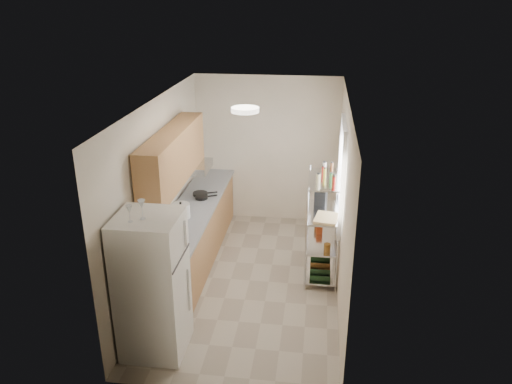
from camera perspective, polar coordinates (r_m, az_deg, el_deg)
room at (r=6.73m, az=-0.78°, el=-0.65°), size 2.52×4.42×2.62m
counter_run at (r=7.65m, az=-7.13°, el=-4.91°), size 0.63×3.51×0.90m
upper_cabinets at (r=6.87m, az=-9.45°, el=4.04°), size 0.33×2.20×0.72m
range_hood at (r=7.72m, az=-7.21°, el=2.89°), size 0.50×0.60×0.12m
window at (r=6.92m, az=9.73°, el=1.87°), size 0.06×1.00×1.46m
bakers_rack at (r=7.02m, az=7.72°, el=-1.58°), size 0.45×0.90×1.73m
ceiling_dome at (r=6.06m, az=-1.25°, el=9.39°), size 0.34×0.34×0.05m
refrigerator at (r=5.77m, az=-11.76°, el=-10.39°), size 0.70×0.70×1.69m
wine_glass_a at (r=5.26m, az=-14.26°, el=-2.41°), size 0.07×0.07×0.19m
wine_glass_b at (r=5.29m, az=-12.90°, el=-1.96°), size 0.08×0.08×0.21m
rice_cooker at (r=7.14m, az=-8.58°, el=-2.14°), size 0.26×0.26×0.21m
frying_pan_large at (r=7.91m, az=-6.39°, el=-0.21°), size 0.31×0.31×0.04m
frying_pan_small at (r=7.77m, az=-6.25°, el=-0.63°), size 0.26×0.26×0.04m
cutting_board at (r=6.86m, az=8.07°, el=-2.95°), size 0.36×0.44×0.03m
espresso_machine at (r=7.31m, az=7.45°, el=-0.21°), size 0.20×0.26×0.28m
storage_bag at (r=7.46m, az=7.24°, el=-4.12°), size 0.10×0.13×0.14m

